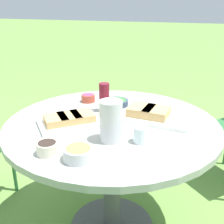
{
  "coord_description": "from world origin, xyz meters",
  "views": [
    {
      "loc": [
        -0.49,
        1.39,
        1.4
      ],
      "look_at": [
        0.0,
        0.0,
        0.82
      ],
      "focal_mm": 45.0,
      "sensor_mm": 36.0,
      "label": 1
    }
  ],
  "objects": [
    {
      "name": "bowl_dip_red",
      "position": [
        0.27,
        -0.27,
        0.79
      ],
      "size": [
        0.09,
        0.09,
        0.05
      ],
      "color": "#B74733",
      "rests_on": "dining_table"
    },
    {
      "name": "dining_table",
      "position": [
        0.0,
        0.0,
        0.64
      ],
      "size": [
        1.22,
        1.22,
        0.76
      ],
      "color": "#4C4C51",
      "rests_on": "ground_plane"
    },
    {
      "name": "bowl_fries",
      "position": [
        -0.0,
        0.44,
        0.8
      ],
      "size": [
        0.13,
        0.13,
        0.06
      ],
      "color": "silver",
      "rests_on": "dining_table"
    },
    {
      "name": "water_pitcher",
      "position": [
        -0.07,
        0.22,
        0.87
      ],
      "size": [
        0.12,
        0.11,
        0.21
      ],
      "color": "silver",
      "rests_on": "dining_table"
    },
    {
      "name": "platter_bread_main",
      "position": [
        -0.21,
        -0.12,
        0.79
      ],
      "size": [
        0.41,
        0.27,
        0.07
      ],
      "color": "white",
      "rests_on": "dining_table"
    },
    {
      "name": "bowl_salad",
      "position": [
        0.06,
        -0.27,
        0.78
      ],
      "size": [
        0.15,
        0.15,
        0.04
      ],
      "color": "#334256",
      "rests_on": "dining_table"
    },
    {
      "name": "cup_water_near",
      "position": [
        -0.21,
        0.19,
        0.8
      ],
      "size": [
        0.07,
        0.07,
        0.08
      ],
      "color": "silver",
      "rests_on": "dining_table"
    },
    {
      "name": "platter_charcuterie",
      "position": [
        0.21,
        0.12,
        0.79
      ],
      "size": [
        0.39,
        0.39,
        0.06
      ],
      "color": "white",
      "rests_on": "dining_table"
    },
    {
      "name": "wine_glass",
      "position": [
        0.1,
        -0.14,
        0.89
      ],
      "size": [
        0.06,
        0.06,
        0.18
      ],
      "color": "silver",
      "rests_on": "dining_table"
    },
    {
      "name": "bowl_olives",
      "position": [
        0.15,
        0.44,
        0.8
      ],
      "size": [
        0.1,
        0.1,
        0.06
      ],
      "color": "beige",
      "rests_on": "dining_table"
    }
  ]
}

